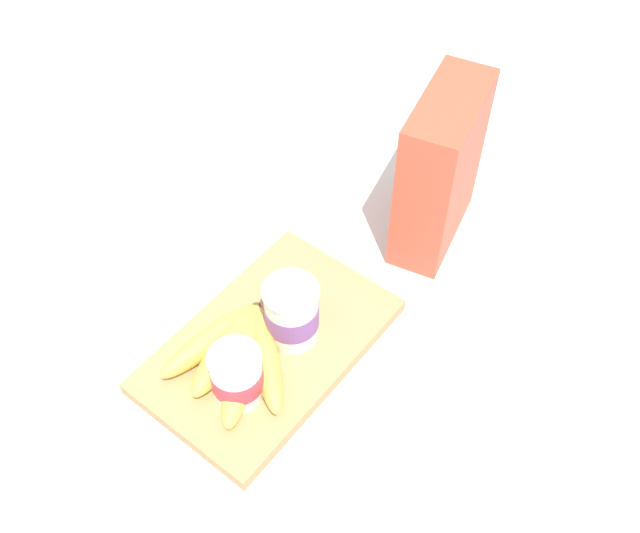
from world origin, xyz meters
name	(u,v)px	position (x,y,z in m)	size (l,w,h in m)	color
ground_plane	(269,350)	(0.00, 0.00, 0.00)	(2.40, 2.40, 0.00)	silver
cutting_board	(269,346)	(0.00, 0.00, 0.01)	(0.34, 0.21, 0.02)	tan
cereal_box	(440,171)	(-0.32, 0.05, 0.12)	(0.18, 0.08, 0.25)	#D85138
yogurt_cup_front	(292,313)	(-0.03, 0.02, 0.07)	(0.07, 0.07, 0.09)	white
yogurt_cup_back	(237,375)	(0.08, 0.02, 0.06)	(0.07, 0.07, 0.08)	white
banana_bunch	(237,353)	(0.05, -0.01, 0.04)	(0.18, 0.17, 0.04)	#F1C94F
spoon	(127,464)	(0.23, -0.03, 0.01)	(0.03, 0.13, 0.01)	silver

